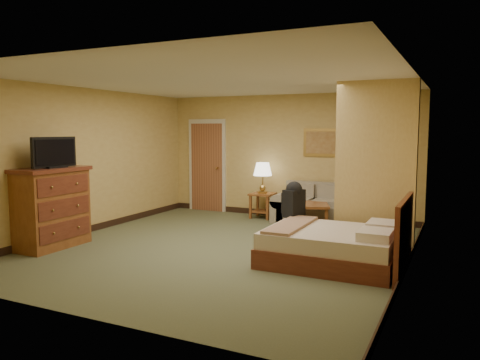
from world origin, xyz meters
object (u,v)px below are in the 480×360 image
Objects in this scene: loveseat at (314,210)px; dresser at (52,207)px; coffee_table at (307,211)px; bed at (336,246)px.

dresser is at bearing -131.15° from loveseat.
coffee_table is 0.79× the size of dresser.
bed reaches higher than coffee_table.
coffee_table is at bearing 42.30° from dresser.
coffee_table is at bearing 117.98° from bed.
loveseat is 1.26× the size of dresser.
dresser reaches higher than bed.
dresser is at bearing -167.15° from bed.
coffee_table is (0.06, -0.69, 0.10)m from loveseat.
coffee_table is 4.40m from dresser.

